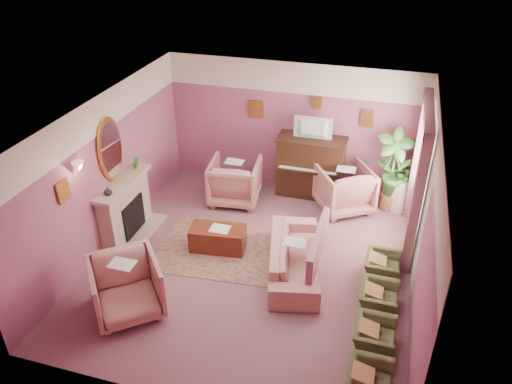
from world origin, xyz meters
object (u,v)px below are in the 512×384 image
(olive_chair_b, at_px, (375,334))
(olive_chair_d, at_px, (383,264))
(piano, at_px, (310,167))
(coffee_table, at_px, (218,238))
(floral_armchair_right, at_px, (344,187))
(olive_chair_c, at_px, (379,296))
(olive_chair_a, at_px, (369,379))
(television, at_px, (312,127))
(floral_armchair_front, at_px, (126,285))
(floral_armchair_left, at_px, (235,179))
(sofa, at_px, (294,251))
(side_table, at_px, (398,193))

(olive_chair_b, bearing_deg, olive_chair_d, 90.00)
(piano, xyz_separation_m, olive_chair_d, (1.74, -2.45, -0.36))
(coffee_table, relative_size, floral_armchair_right, 0.95)
(olive_chair_c, bearing_deg, coffee_table, 164.84)
(floral_armchair_right, relative_size, olive_chair_a, 1.57)
(piano, distance_m, television, 0.95)
(piano, bearing_deg, olive_chair_d, -54.57)
(piano, bearing_deg, olive_chair_b, -66.93)
(piano, relative_size, floral_armchair_front, 1.33)
(coffee_table, height_order, floral_armchair_left, floral_armchair_left)
(sofa, xyz_separation_m, floral_armchair_front, (-2.27, -1.70, 0.10))
(floral_armchair_left, xyz_separation_m, floral_armchair_right, (2.27, 0.32, 0.00))
(coffee_table, relative_size, sofa, 0.47)
(olive_chair_b, xyz_separation_m, side_table, (0.14, 4.05, 0.06))
(floral_armchair_left, xyz_separation_m, olive_chair_d, (3.21, -1.71, -0.24))
(coffee_table, height_order, olive_chair_d, olive_chair_d)
(coffee_table, xyz_separation_m, sofa, (1.49, -0.23, 0.20))
(television, xyz_separation_m, olive_chair_c, (1.74, -3.22, -1.31))
(piano, xyz_separation_m, olive_chair_c, (1.74, -3.27, -0.36))
(floral_armchair_front, xyz_separation_m, side_table, (3.90, 4.35, -0.18))
(floral_armchair_right, xyz_separation_m, olive_chair_b, (0.94, -3.67, -0.24))
(television, xyz_separation_m, coffee_table, (-1.23, -2.41, -1.38))
(piano, height_order, olive_chair_b, piano)
(television, distance_m, side_table, 2.26)
(floral_armchair_left, height_order, olive_chair_b, floral_armchair_left)
(television, height_order, floral_armchair_front, television)
(olive_chair_d, xyz_separation_m, side_table, (0.14, 2.41, 0.06))
(television, distance_m, floral_armchair_front, 4.91)
(television, height_order, sofa, television)
(television, height_order, olive_chair_a, television)
(piano, distance_m, olive_chair_d, 3.02)
(floral_armchair_right, xyz_separation_m, floral_armchair_front, (-2.82, -3.97, 0.00))
(coffee_table, xyz_separation_m, olive_chair_b, (2.98, -1.63, 0.06))
(piano, distance_m, side_table, 1.91)
(sofa, bearing_deg, olive_chair_b, -43.11)
(television, bearing_deg, floral_armchair_left, -154.82)
(sofa, height_order, side_table, sofa)
(television, bearing_deg, floral_armchair_right, -24.94)
(coffee_table, bearing_deg, olive_chair_c, -15.16)
(floral_armchair_right, bearing_deg, television, 155.06)
(piano, xyz_separation_m, coffee_table, (-1.23, -2.46, -0.43))
(floral_armchair_right, bearing_deg, floral_armchair_front, -125.40)
(sofa, bearing_deg, floral_armchair_left, 131.42)
(television, relative_size, olive_chair_b, 1.19)
(sofa, height_order, floral_armchair_right, floral_armchair_right)
(floral_armchair_right, bearing_deg, olive_chair_c, -71.70)
(olive_chair_d, bearing_deg, sofa, -170.53)
(floral_armchair_left, relative_size, floral_armchair_front, 1.00)
(side_table, bearing_deg, coffee_table, -142.16)
(floral_armchair_right, bearing_deg, olive_chair_d, -65.08)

